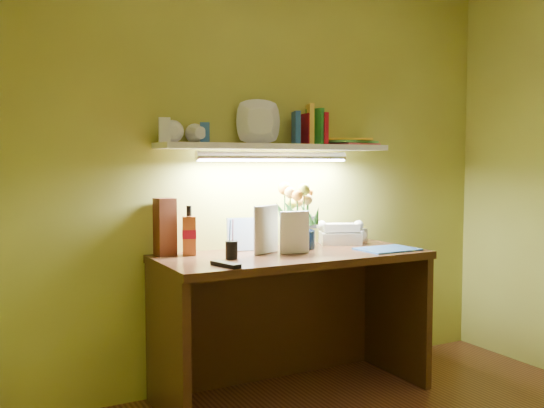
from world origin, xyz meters
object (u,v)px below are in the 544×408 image
at_px(desk, 293,325).
at_px(flower_bouquet, 298,217).
at_px(telephone, 340,232).
at_px(whisky_bottle, 189,230).
at_px(desk_clock, 361,235).

xyz_separation_m(desk, flower_bouquet, (0.11, 0.15, 0.54)).
xyz_separation_m(flower_bouquet, telephone, (0.30, 0.03, -0.10)).
height_order(desk, whisky_bottle, whisky_bottle).
bearing_deg(telephone, desk, -132.86).
height_order(desk, flower_bouquet, flower_bouquet).
bearing_deg(desk, whisky_bottle, 159.03).
distance_m(flower_bouquet, whisky_bottle, 0.61).
distance_m(desk, flower_bouquet, 0.58).
height_order(desk, desk_clock, desk_clock).
xyz_separation_m(desk_clock, whisky_bottle, (-1.08, -0.03, 0.09)).
distance_m(desk, telephone, 0.63).
bearing_deg(flower_bouquet, desk, -127.49).
height_order(desk_clock, whisky_bottle, whisky_bottle).
height_order(flower_bouquet, desk_clock, flower_bouquet).
distance_m(telephone, desk_clock, 0.18).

